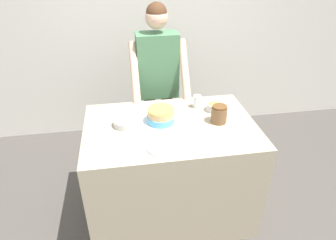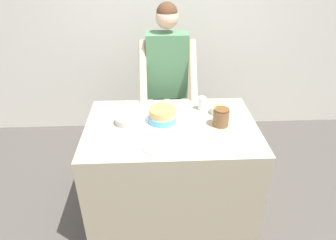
{
  "view_description": "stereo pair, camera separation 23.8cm",
  "coord_description": "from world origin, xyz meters",
  "px_view_note": "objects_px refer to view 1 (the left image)",
  "views": [
    {
      "loc": [
        -0.36,
        -1.6,
        2.25
      ],
      "look_at": [
        -0.03,
        0.42,
        1.03
      ],
      "focal_mm": 32.0,
      "sensor_mm": 36.0,
      "label": 1
    },
    {
      "loc": [
        -0.12,
        -1.62,
        2.25
      ],
      "look_at": [
        -0.03,
        0.42,
        1.03
      ],
      "focal_mm": 32.0,
      "sensor_mm": 36.0,
      "label": 2
    }
  ],
  "objects_px": {
    "drinking_glass": "(197,102)",
    "ceramic_plate": "(163,147)",
    "person_baker": "(158,75)",
    "frosting_bowl_pink": "(126,122)",
    "frosting_bowl_yellow": "(214,107)",
    "stoneware_jar": "(219,114)",
    "cake": "(161,116)"
  },
  "relations": [
    {
      "from": "cake",
      "to": "ceramic_plate",
      "type": "distance_m",
      "value": 0.35
    },
    {
      "from": "cake",
      "to": "ceramic_plate",
      "type": "bearing_deg",
      "value": -95.94
    },
    {
      "from": "person_baker",
      "to": "frosting_bowl_yellow",
      "type": "relative_size",
      "value": 11.46
    },
    {
      "from": "person_baker",
      "to": "stoneware_jar",
      "type": "height_order",
      "value": "person_baker"
    },
    {
      "from": "cake",
      "to": "frosting_bowl_yellow",
      "type": "relative_size",
      "value": 2.06
    },
    {
      "from": "person_baker",
      "to": "drinking_glass",
      "type": "height_order",
      "value": "person_baker"
    },
    {
      "from": "frosting_bowl_yellow",
      "to": "stoneware_jar",
      "type": "relative_size",
      "value": 1.03
    },
    {
      "from": "frosting_bowl_yellow",
      "to": "drinking_glass",
      "type": "relative_size",
      "value": 1.35
    },
    {
      "from": "frosting_bowl_pink",
      "to": "ceramic_plate",
      "type": "xyz_separation_m",
      "value": [
        0.25,
        -0.36,
        -0.03
      ]
    },
    {
      "from": "frosting_bowl_pink",
      "to": "drinking_glass",
      "type": "xyz_separation_m",
      "value": [
        0.65,
        0.21,
        0.03
      ]
    },
    {
      "from": "frosting_bowl_yellow",
      "to": "frosting_bowl_pink",
      "type": "height_order",
      "value": "frosting_bowl_pink"
    },
    {
      "from": "frosting_bowl_pink",
      "to": "drinking_glass",
      "type": "relative_size",
      "value": 1.76
    },
    {
      "from": "frosting_bowl_pink",
      "to": "ceramic_plate",
      "type": "relative_size",
      "value": 0.83
    },
    {
      "from": "cake",
      "to": "stoneware_jar",
      "type": "bearing_deg",
      "value": -7.74
    },
    {
      "from": "frosting_bowl_pink",
      "to": "stoneware_jar",
      "type": "relative_size",
      "value": 1.34
    },
    {
      "from": "ceramic_plate",
      "to": "stoneware_jar",
      "type": "bearing_deg",
      "value": 28.89
    },
    {
      "from": "ceramic_plate",
      "to": "person_baker",
      "type": "bearing_deg",
      "value": 84.15
    },
    {
      "from": "frosting_bowl_yellow",
      "to": "drinking_glass",
      "type": "bearing_deg",
      "value": 146.8
    },
    {
      "from": "frosting_bowl_yellow",
      "to": "cake",
      "type": "bearing_deg",
      "value": -165.1
    },
    {
      "from": "cake",
      "to": "frosting_bowl_pink",
      "type": "distance_m",
      "value": 0.29
    },
    {
      "from": "cake",
      "to": "stoneware_jar",
      "type": "xyz_separation_m",
      "value": [
        0.48,
        -0.06,
        0.01
      ]
    },
    {
      "from": "drinking_glass",
      "to": "person_baker",
      "type": "bearing_deg",
      "value": 120.05
    },
    {
      "from": "frosting_bowl_yellow",
      "to": "ceramic_plate",
      "type": "height_order",
      "value": "frosting_bowl_yellow"
    },
    {
      "from": "drinking_glass",
      "to": "ceramic_plate",
      "type": "height_order",
      "value": "drinking_glass"
    },
    {
      "from": "person_baker",
      "to": "frosting_bowl_pink",
      "type": "distance_m",
      "value": 0.81
    },
    {
      "from": "frosting_bowl_pink",
      "to": "frosting_bowl_yellow",
      "type": "bearing_deg",
      "value": 8.95
    },
    {
      "from": "cake",
      "to": "person_baker",
      "type": "bearing_deg",
      "value": 84.19
    },
    {
      "from": "drinking_glass",
      "to": "ceramic_plate",
      "type": "relative_size",
      "value": 0.47
    },
    {
      "from": "person_baker",
      "to": "cake",
      "type": "height_order",
      "value": "person_baker"
    },
    {
      "from": "stoneware_jar",
      "to": "ceramic_plate",
      "type": "bearing_deg",
      "value": -151.11
    },
    {
      "from": "frosting_bowl_yellow",
      "to": "drinking_glass",
      "type": "distance_m",
      "value": 0.16
    },
    {
      "from": "stoneware_jar",
      "to": "frosting_bowl_yellow",
      "type": "bearing_deg",
      "value": 84.15
    }
  ]
}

